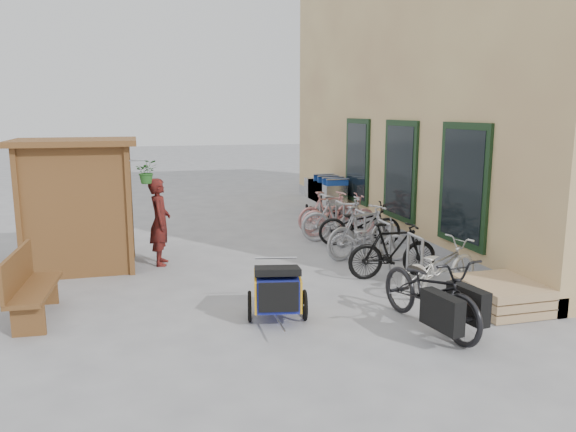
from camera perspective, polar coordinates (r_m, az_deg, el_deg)
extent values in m
plane|color=#9C9D9F|center=(9.01, -0.58, -8.13)|extent=(80.00, 80.00, 0.00)
cube|color=#DBC07E|center=(15.42, 19.42, 12.29)|extent=(6.00, 13.00, 7.00)
cube|color=#9C9D9F|center=(14.25, 8.84, -0.61)|extent=(0.18, 13.00, 0.30)
cube|color=black|center=(10.48, 17.39, 3.03)|extent=(0.06, 1.50, 2.20)
cube|color=black|center=(10.46, 17.25, 3.03)|extent=(0.02, 1.25, 1.95)
cube|color=black|center=(12.64, 11.32, 4.54)|extent=(0.06, 1.50, 2.20)
cube|color=black|center=(12.63, 11.20, 4.54)|extent=(0.02, 1.25, 1.95)
cube|color=black|center=(14.91, 7.05, 5.56)|extent=(0.06, 1.50, 2.20)
cube|color=black|center=(14.90, 6.94, 5.56)|extent=(0.02, 1.25, 1.95)
cube|color=brown|center=(10.44, -25.72, -0.07)|extent=(0.09, 0.09, 2.30)
cube|color=brown|center=(10.26, -15.81, 0.42)|extent=(0.09, 0.09, 2.30)
cube|color=brown|center=(11.71, -24.60, 1.08)|extent=(0.09, 0.09, 2.30)
cube|color=brown|center=(11.54, -15.76, 1.52)|extent=(0.09, 0.09, 2.30)
cube|color=brown|center=(11.07, -24.97, 0.54)|extent=(0.05, 1.30, 2.30)
cube|color=brown|center=(10.34, -20.79, 0.20)|extent=(1.80, 0.05, 2.30)
cube|color=brown|center=(11.56, -20.22, 1.28)|extent=(1.80, 0.05, 2.30)
cube|color=brown|center=(10.82, -20.91, 7.04)|extent=(2.15, 1.65, 0.10)
cube|color=brown|center=(11.01, -21.44, -0.56)|extent=(1.30, 1.15, 0.04)
cube|color=brown|center=(10.92, -21.66, 2.53)|extent=(1.30, 1.15, 0.04)
cylinder|color=#A5A8AD|center=(10.14, -15.04, 5.48)|extent=(0.36, 0.02, 0.02)
imported|color=#255E21|center=(10.16, -14.14, 4.39)|extent=(0.38, 0.33, 0.42)
cylinder|color=#A5A8AD|center=(9.49, 13.43, -4.81)|extent=(0.05, 0.05, 0.84)
cylinder|color=#A5A8AD|center=(9.91, 12.05, -4.09)|extent=(0.05, 0.05, 0.84)
cylinder|color=#A5A8AD|center=(9.60, 12.83, -2.02)|extent=(0.05, 0.50, 0.05)
cylinder|color=#A5A8AD|center=(10.52, 10.32, -3.17)|extent=(0.05, 0.05, 0.84)
cylinder|color=#A5A8AD|center=(10.96, 9.20, -2.57)|extent=(0.05, 0.05, 0.84)
cylinder|color=#A5A8AD|center=(10.65, 9.82, -0.67)|extent=(0.05, 0.50, 0.05)
cylinder|color=#A5A8AD|center=(11.58, 7.78, -1.82)|extent=(0.05, 0.05, 0.84)
cylinder|color=#A5A8AD|center=(12.03, 6.86, -1.32)|extent=(0.05, 0.05, 0.84)
cylinder|color=#A5A8AD|center=(11.73, 7.36, 0.44)|extent=(0.05, 0.50, 0.05)
cylinder|color=#A5A8AD|center=(12.67, 5.68, -0.69)|extent=(0.05, 0.05, 0.84)
cylinder|color=#A5A8AD|center=(13.13, 4.91, -0.28)|extent=(0.05, 0.05, 0.84)
cylinder|color=#A5A8AD|center=(12.83, 5.32, 1.36)|extent=(0.05, 0.50, 0.05)
cylinder|color=#A5A8AD|center=(13.78, 3.92, 0.25)|extent=(0.05, 0.05, 0.84)
cylinder|color=#A5A8AD|center=(14.25, 3.26, 0.60)|extent=(0.05, 0.05, 0.84)
cylinder|color=#A5A8AD|center=(13.94, 3.60, 2.13)|extent=(0.05, 0.50, 0.05)
cube|color=tan|center=(9.02, 20.80, -8.35)|extent=(1.00, 1.20, 0.12)
cube|color=tan|center=(8.98, 20.86, -7.50)|extent=(1.00, 1.20, 0.12)
cube|color=tan|center=(8.94, 20.92, -6.65)|extent=(1.00, 1.20, 0.12)
cube|color=brown|center=(8.68, -24.32, -6.78)|extent=(0.56, 1.60, 0.06)
cube|color=brown|center=(8.64, -25.84, -4.95)|extent=(0.14, 1.58, 0.52)
cube|color=brown|center=(8.17, -24.88, -9.62)|extent=(0.42, 0.09, 0.42)
cube|color=brown|center=(9.35, -23.61, -7.00)|extent=(0.42, 0.09, 0.42)
cube|color=silver|center=(15.47, 4.43, 2.26)|extent=(0.60, 0.93, 0.57)
cube|color=#173D98|center=(14.98, 5.05, 3.45)|extent=(0.60, 0.04, 0.20)
cylinder|color=silver|center=(14.94, 5.10, 3.73)|extent=(0.63, 0.04, 0.04)
cylinder|color=black|center=(15.14, 4.03, -0.17)|extent=(0.04, 0.13, 0.13)
cube|color=silver|center=(15.83, 3.97, 2.46)|extent=(0.60, 0.93, 0.57)
cube|color=#173D98|center=(15.34, 4.56, 3.63)|extent=(0.60, 0.04, 0.20)
cylinder|color=silver|center=(15.30, 4.61, 3.89)|extent=(0.63, 0.04, 0.04)
cylinder|color=black|center=(15.49, 3.57, 0.08)|extent=(0.04, 0.13, 0.13)
cube|color=silver|center=(16.18, 3.53, 2.65)|extent=(0.60, 0.93, 0.57)
cube|color=#173D98|center=(15.70, 4.10, 3.79)|extent=(0.60, 0.04, 0.20)
cylinder|color=silver|center=(15.66, 4.14, 4.06)|extent=(0.63, 0.04, 0.04)
cylinder|color=black|center=(15.85, 3.13, 0.32)|extent=(0.04, 0.13, 0.13)
cube|color=silver|center=(16.54, 3.11, 2.82)|extent=(0.60, 0.93, 0.57)
cube|color=#173D98|center=(16.05, 3.65, 3.95)|extent=(0.60, 0.04, 0.20)
cylinder|color=silver|center=(16.01, 3.69, 4.21)|extent=(0.63, 0.04, 0.04)
cylinder|color=black|center=(16.20, 2.71, 0.56)|extent=(0.04, 0.13, 0.13)
cube|color=#1C269B|center=(7.91, -1.10, -7.52)|extent=(0.71, 0.86, 0.44)
cube|color=gold|center=(7.90, -3.33, -7.56)|extent=(0.18, 0.75, 0.44)
cube|color=gold|center=(7.92, 1.13, -7.48)|extent=(0.18, 0.75, 0.44)
cube|color=black|center=(7.52, -0.95, -8.27)|extent=(0.53, 0.13, 0.41)
cube|color=black|center=(7.87, -1.12, -5.56)|extent=(0.76, 0.84, 0.22)
torus|color=black|center=(7.97, -3.92, -9.14)|extent=(0.14, 0.44, 0.44)
torus|color=black|center=(8.01, 1.72, -9.04)|extent=(0.14, 0.44, 0.44)
cylinder|color=#B7B7BC|center=(7.37, -0.85, -10.80)|extent=(0.15, 0.64, 0.03)
cylinder|color=#B7B7BC|center=(8.20, -1.24, -4.28)|extent=(0.60, 0.15, 0.03)
imported|color=black|center=(7.83, 14.24, -7.34)|extent=(1.01, 2.09, 1.05)
cube|color=black|center=(7.30, 15.38, -9.36)|extent=(0.28, 0.67, 0.45)
cube|color=black|center=(7.69, 17.80, -8.47)|extent=(0.28, 0.67, 0.45)
cube|color=orange|center=(7.48, 16.64, -8.54)|extent=(0.15, 0.20, 0.12)
imported|color=maroon|center=(10.90, -12.88, -0.58)|extent=(0.46, 0.64, 1.66)
imported|color=silver|center=(9.35, 15.11, -4.98)|extent=(1.77, 1.08, 0.88)
imported|color=black|center=(10.00, 10.61, -3.44)|extent=(1.66, 0.51, 0.99)
imported|color=#A2A2A6|center=(11.11, 8.29, -2.41)|extent=(1.65, 1.03, 0.82)
imported|color=#A2A2A6|center=(11.28, 7.61, -1.54)|extent=(1.86, 1.03, 1.08)
imported|color=black|center=(12.32, 7.30, -0.81)|extent=(1.89, 0.99, 0.94)
imported|color=#A2A2A6|center=(12.61, 5.32, -0.24)|extent=(1.82, 0.81, 1.06)
imported|color=#DA8F8D|center=(13.28, 5.18, 0.11)|extent=(1.86, 0.70, 0.96)
imported|color=#DA8F8D|center=(13.68, 4.14, 0.50)|extent=(1.70, 0.73, 0.99)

